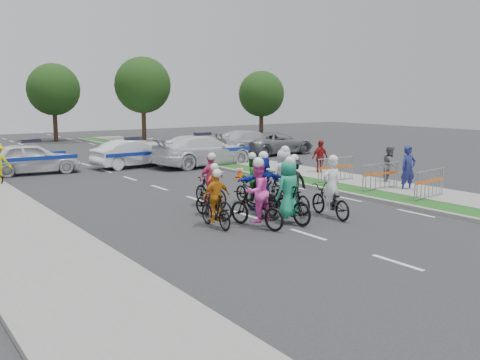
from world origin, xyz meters
TOP-DOWN VIEW (x-y plane):
  - ground at (0.00, 0.00)m, footprint 90.00×90.00m
  - curb_right at (5.10, 5.00)m, footprint 0.20×60.00m
  - grass_strip at (5.80, 5.00)m, footprint 1.20×60.00m
  - sidewalk_right at (7.60, 5.00)m, footprint 2.40×60.00m
  - sidewalk_left at (-6.50, 5.00)m, footprint 3.00×60.00m
  - rider_0 at (1.97, 1.19)m, footprint 0.94×1.99m
  - rider_1 at (0.40, 1.34)m, footprint 0.88×1.94m
  - rider_2 at (-0.67, 1.43)m, footprint 1.08×2.09m
  - rider_3 at (-1.63, 2.08)m, footprint 0.87×1.63m
  - rider_4 at (1.54, 2.48)m, footprint 1.08×1.88m
  - rider_5 at (0.51, 2.75)m, footprint 1.64×1.96m
  - rider_6 at (-0.99, 3.25)m, footprint 0.86×1.74m
  - rider_7 at (2.02, 3.53)m, footprint 0.89×1.98m
  - rider_8 at (1.04, 4.08)m, footprint 0.78×1.81m
  - rider_9 at (-0.22, 4.63)m, footprint 0.96×1.79m
  - police_car_0 at (-3.24, 16.07)m, footprint 4.60×2.25m
  - police_car_1 at (1.77, 15.58)m, footprint 4.47×2.01m
  - police_car_2 at (4.96, 13.85)m, footprint 5.81×2.70m
  - civilian_sedan at (10.09, 16.69)m, footprint 5.59×2.63m
  - civilian_suv at (11.81, 16.15)m, footprint 5.15×2.47m
  - spectator_0 at (7.52, 2.63)m, footprint 0.74×0.57m
  - spectator_1 at (8.38, 4.21)m, footprint 1.00×0.94m
  - spectator_2 at (7.83, 7.89)m, footprint 0.99×0.46m
  - barrier_0 at (6.70, 1.06)m, footprint 2.05×0.74m
  - barrier_1 at (6.70, 3.27)m, footprint 2.01×0.56m
  - barrier_2 at (6.70, 5.70)m, footprint 2.02×0.59m
  - cone_0 at (4.00, 8.99)m, footprint 0.40×0.40m
  - cone_1 at (7.06, 13.38)m, footprint 0.40×0.40m
  - tree_1 at (9.00, 30.00)m, footprint 4.55×4.55m
  - tree_2 at (18.00, 26.00)m, footprint 3.85×3.85m
  - tree_4 at (3.00, 34.00)m, footprint 4.20×4.20m

SIDE VIEW (x-z plane):
  - ground at x=0.00m, z-range 0.00..0.00m
  - grass_strip at x=5.80m, z-range 0.00..0.11m
  - curb_right at x=5.10m, z-range 0.00..0.12m
  - sidewalk_right at x=7.60m, z-range 0.00..0.13m
  - sidewalk_left at x=-6.50m, z-range 0.00..0.13m
  - cone_0 at x=4.00m, z-range -0.01..0.69m
  - cone_1 at x=7.06m, z-range -0.01..0.69m
  - barrier_0 at x=6.70m, z-range 0.00..1.12m
  - barrier_1 at x=6.70m, z-range 0.00..1.12m
  - barrier_2 at x=6.70m, z-range 0.00..1.12m
  - rider_6 at x=-0.99m, z-range -0.28..1.41m
  - rider_0 at x=1.97m, z-range -0.33..1.62m
  - rider_3 at x=-1.63m, z-range -0.19..1.51m
  - rider_8 at x=1.04m, z-range -0.23..1.60m
  - civilian_suv at x=11.81m, z-range 0.00..1.42m
  - police_car_1 at x=1.77m, z-range 0.00..1.42m
  - rider_9 at x=-0.22m, z-range -0.21..1.64m
  - rider_4 at x=1.54m, z-range -0.21..1.67m
  - rider_2 at x=-0.67m, z-range -0.27..1.76m
  - police_car_0 at x=-3.24m, z-range 0.00..1.51m
  - rider_1 at x=0.40m, z-range -0.23..1.77m
  - civilian_sedan at x=10.09m, z-range 0.00..1.57m
  - rider_7 at x=2.02m, z-range -0.23..1.81m
  - spectator_1 at x=8.38m, z-range 0.00..1.63m
  - police_car_2 at x=4.96m, z-range 0.00..1.64m
  - spectator_2 at x=7.83m, z-range 0.00..1.66m
  - rider_5 at x=0.51m, z-range -0.17..1.85m
  - spectator_0 at x=7.52m, z-range 0.00..1.82m
  - tree_2 at x=18.00m, z-range 0.95..6.72m
  - tree_4 at x=3.00m, z-range 1.04..7.34m
  - tree_1 at x=9.00m, z-range 1.12..7.95m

